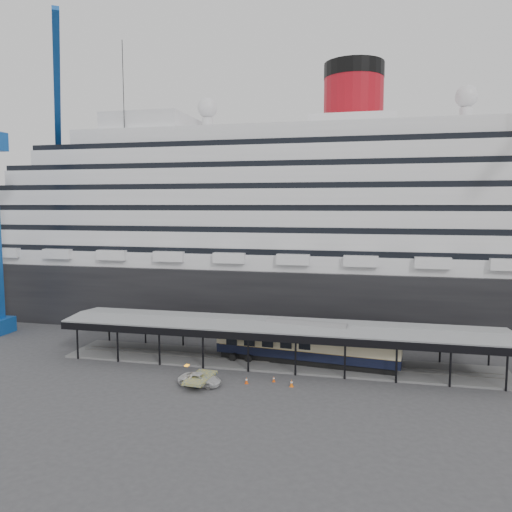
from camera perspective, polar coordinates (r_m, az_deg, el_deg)
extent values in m
plane|color=#38383B|center=(60.82, 1.63, -13.53)|extent=(200.00, 200.00, 0.00)
cube|color=black|center=(90.27, 5.57, -3.86)|extent=(130.00, 30.00, 10.00)
cylinder|color=#A80D18|center=(90.02, 11.07, 16.77)|extent=(10.00, 10.00, 9.00)
cylinder|color=black|center=(91.17, 11.13, 20.01)|extent=(10.10, 10.10, 2.50)
sphere|color=silver|center=(94.59, -5.58, 16.50)|extent=(3.60, 3.60, 3.60)
sphere|color=silver|center=(91.27, 22.93, 16.47)|extent=(3.60, 3.60, 3.60)
cube|color=slate|center=(65.44, 2.49, -12.01)|extent=(56.00, 8.00, 0.24)
cube|color=slate|center=(64.71, 2.38, -12.06)|extent=(54.00, 0.08, 0.10)
cube|color=slate|center=(66.06, 2.61, -11.69)|extent=(54.00, 0.08, 0.10)
cube|color=black|center=(59.96, 1.73, -9.36)|extent=(56.00, 0.18, 0.90)
cube|color=black|center=(68.55, 3.18, -7.42)|extent=(56.00, 0.18, 0.90)
cube|color=slate|center=(64.07, 2.51, -7.69)|extent=(56.00, 9.00, 0.24)
cube|color=#1753AE|center=(89.09, -21.79, 17.77)|extent=(12.92, 17.86, 16.80)
cylinder|color=black|center=(87.89, -14.65, 7.89)|extent=(0.12, 0.12, 47.21)
cylinder|color=black|center=(79.00, 27.09, 7.70)|extent=(0.12, 0.12, 47.21)
imported|color=silver|center=(58.02, -6.41, -13.84)|extent=(4.96, 2.59, 1.33)
cube|color=black|center=(64.77, 5.72, -11.76)|extent=(22.40, 5.05, 0.74)
cube|color=black|center=(64.49, 5.73, -10.95)|extent=(23.50, 5.59, 1.17)
cube|color=beige|center=(64.14, 5.74, -9.87)|extent=(23.50, 5.63, 1.38)
cube|color=black|center=(63.90, 5.75, -9.09)|extent=(23.50, 5.59, 0.42)
cube|color=#E04B0C|center=(58.36, -1.09, -14.36)|extent=(0.45, 0.45, 0.03)
cone|color=#E04B0C|center=(58.23, -1.09, -14.01)|extent=(0.38, 0.38, 0.74)
cylinder|color=white|center=(58.20, -1.09, -13.95)|extent=(0.24, 0.24, 0.14)
cube|color=orange|center=(57.59, 4.08, -14.66)|extent=(0.51, 0.51, 0.03)
cone|color=orange|center=(57.45, 4.08, -14.28)|extent=(0.43, 0.43, 0.80)
cylinder|color=white|center=(57.42, 4.08, -14.20)|extent=(0.26, 0.26, 0.16)
cube|color=#DA4A0C|center=(58.93, 2.04, -14.16)|extent=(0.42, 0.42, 0.03)
cone|color=#DA4A0C|center=(58.82, 2.05, -13.86)|extent=(0.35, 0.35, 0.65)
cylinder|color=white|center=(58.80, 2.05, -13.80)|extent=(0.21, 0.21, 0.13)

